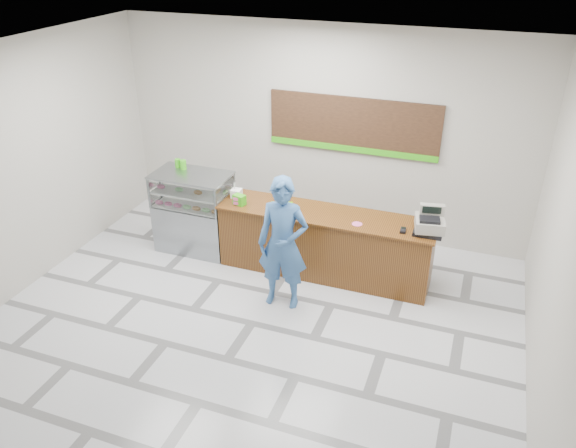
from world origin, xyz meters
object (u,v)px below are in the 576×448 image
(display_case, at_px, (194,211))
(customer, at_px, (283,244))
(sales_counter, at_px, (325,244))
(cash_register, at_px, (430,223))

(display_case, bearing_deg, customer, -26.26)
(sales_counter, bearing_deg, cash_register, -1.72)
(sales_counter, xyz_separation_m, cash_register, (1.50, -0.05, 0.65))
(display_case, relative_size, customer, 0.69)
(display_case, bearing_deg, cash_register, -0.69)
(display_case, height_order, cash_register, cash_register)
(display_case, relative_size, cash_register, 2.78)
(sales_counter, distance_m, cash_register, 1.64)
(display_case, distance_m, cash_register, 3.75)
(sales_counter, xyz_separation_m, display_case, (-2.22, -0.00, 0.16))
(cash_register, bearing_deg, sales_counter, 167.56)
(display_case, height_order, customer, customer)
(sales_counter, bearing_deg, display_case, -179.99)
(sales_counter, bearing_deg, customer, -108.86)
(cash_register, bearing_deg, customer, -164.59)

